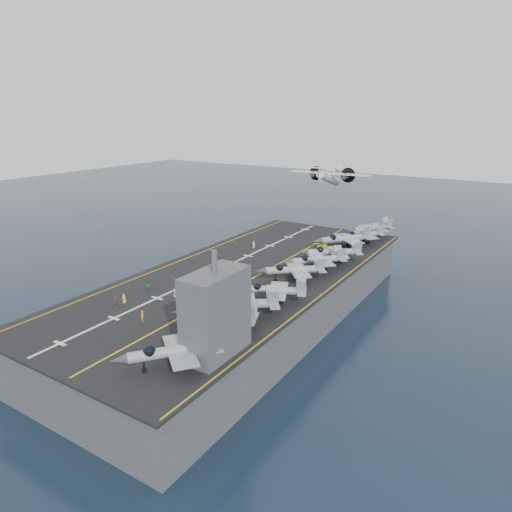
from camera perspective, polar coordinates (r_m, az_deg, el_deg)
The scene contains 29 objects.
ground at distance 99.53m, azimuth -1.24°, elevation -7.75°, with size 500.00×500.00×0.00m, color #142135.
hull at distance 97.50m, azimuth -1.26°, elevation -5.09°, with size 36.00×90.00×10.00m, color #56595E.
flight_deck at distance 95.62m, azimuth -1.28°, elevation -2.21°, with size 38.00×92.00×0.40m, color black.
foul_line at distance 94.02m, azimuth 0.25°, elevation -2.42°, with size 0.35×90.00×0.02m, color gold.
landing_centerline at distance 98.81m, azimuth -4.19°, elevation -1.46°, with size 0.50×90.00×0.02m, color silver.
deck_edge_port at distance 105.41m, azimuth -9.01°, elevation -0.40°, with size 0.25×90.00×0.02m, color gold.
deck_edge_stbd at distance 87.34m, azimuth 8.92°, elevation -4.24°, with size 0.25×90.00×0.02m, color gold.
island_superstructure at distance 61.96m, azimuth -5.09°, elevation -5.94°, with size 5.00×10.00×15.00m, color #56595E, non-canonical shape.
fighter_jet_0 at distance 61.70m, azimuth -10.22°, elevation -11.48°, with size 16.28×17.04×4.94m, color #91999F, non-canonical shape.
fighter_jet_1 at distance 70.59m, azimuth -4.73°, elevation -7.41°, with size 16.33×13.84×4.81m, color gray, non-canonical shape.
fighter_jet_2 at distance 74.34m, azimuth -1.99°, elevation -5.92°, with size 17.51×16.43×5.06m, color #989FA7, non-canonical shape.
fighter_jet_3 at distance 80.61m, azimuth 2.25°, elevation -4.19°, with size 15.65×13.49×4.58m, color #8E949D, non-canonical shape.
fighter_jet_4 at distance 90.70m, azimuth 4.87°, elevation -1.65°, with size 16.52×15.85×4.79m, color #98A2A8, non-canonical shape.
fighter_jet_5 at distance 97.57m, azimuth 7.74°, elevation -0.38°, with size 15.93×16.00×4.70m, color #A2AAB3, non-canonical shape.
fighter_jet_6 at distance 103.21m, azimuth 9.73°, elevation 0.58°, with size 16.87×15.74×4.88m, color gray, non-canonical shape.
fighter_jet_7 at distance 114.00m, azimuth 11.05°, elevation 2.22°, with size 17.34×18.03×5.24m, color #9DA3AD, non-canonical shape.
fighter_jet_8 at distance 119.56m, azimuth 13.09°, elevation 2.65°, with size 15.15×16.00×4.63m, color #8D949B, non-canonical shape.
tow_cart_a at distance 80.87m, azimuth -6.71°, elevation -5.46°, with size 2.39×1.67×1.36m, color yellow, non-canonical shape.
tow_cart_b at distance 95.02m, azimuth 1.59°, elevation -1.87°, with size 2.01×1.53×1.08m, color #EBB10C, non-canonical shape.
tow_cart_c at distance 113.06m, azimuth 8.27°, elevation 1.21°, with size 2.62×2.20×1.34m, color gold, non-canonical shape.
crew_0 at distance 83.61m, azimuth -16.18°, elevation -5.13°, with size 1.23×1.04×1.75m, color yellow.
crew_1 at distance 82.60m, azimuth -17.13°, elevation -5.50°, with size 1.27×1.15×1.77m, color #B21919.
crew_2 at distance 88.65m, azimuth -13.35°, elevation -3.62°, with size 0.97×1.16×1.65m, color green.
crew_4 at distance 113.54m, azimuth -0.25°, elevation 1.58°, with size 0.84×1.15×1.77m, color #AA1315.
crew_5 at distance 112.63m, azimuth -0.29°, elevation 1.43°, with size 1.06×0.73×1.71m, color silver.
crew_6 at distance 75.67m, azimuth -14.03°, elevation -7.33°, with size 1.01×1.30×1.93m, color yellow.
crew_7 at distance 82.51m, azimuth -10.04°, elevation -4.96°, with size 1.20×0.89×1.82m, color silver.
transport_plane at distance 139.76m, azimuth 9.09°, elevation 9.58°, with size 25.75×18.52×5.81m, color #BCBEC0, non-canonical shape.
fighter_jet_9 at distance 127.21m, azimuth 14.35°, elevation 3.45°, with size 15.15×16.00×4.63m, color #8D949B, non-canonical shape.
Camera 1 is at (49.83, -74.94, 42.53)m, focal length 32.00 mm.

